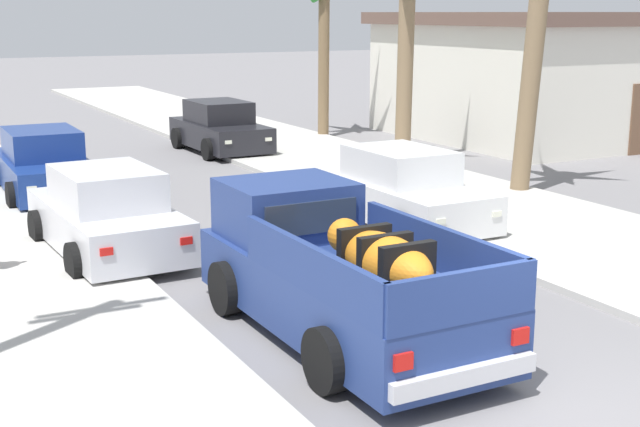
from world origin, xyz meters
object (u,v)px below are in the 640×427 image
object	(u,v)px
car_left_mid	(402,191)
roadside_house	(542,75)
pickup_truck	(336,274)
car_right_near	(220,128)
car_left_near	(44,165)
car_right_mid	(107,215)

from	to	relation	value
car_left_mid	roadside_house	size ratio (longest dim) A/B	0.46
pickup_truck	roadside_house	world-z (taller)	roadside_house
car_right_near	roadside_house	bearing A→B (deg)	-9.57
car_left_near	car_right_near	world-z (taller)	same
car_left_near	pickup_truck	bearing A→B (deg)	-81.13
car_right_near	roadside_house	world-z (taller)	roadside_house
roadside_house	pickup_truck	bearing A→B (deg)	-138.69
car_right_mid	roadside_house	world-z (taller)	roadside_house
car_right_near	roadside_house	size ratio (longest dim) A/B	0.46
car_left_near	roadside_house	size ratio (longest dim) A/B	0.46
car_left_mid	car_right_mid	distance (m)	5.70
pickup_truck	car_left_near	bearing A→B (deg)	98.87
car_left_near	roadside_house	bearing A→B (deg)	8.28
pickup_truck	car_left_mid	size ratio (longest dim) A/B	1.22
car_right_near	car_left_mid	bearing A→B (deg)	-91.43
car_left_near	car_right_near	xyz separation A→B (m)	(5.95, 4.28, 0.00)
car_right_near	roadside_house	distance (m)	11.11
car_right_near	car_left_mid	xyz separation A→B (m)	(-0.26, -10.51, 0.00)
pickup_truck	car_right_near	world-z (taller)	pickup_truck
pickup_truck	car_left_near	xyz separation A→B (m)	(-1.69, 10.84, -0.10)
pickup_truck	car_right_near	size ratio (longest dim) A/B	1.22
car_right_mid	car_left_near	bearing A→B (deg)	90.11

